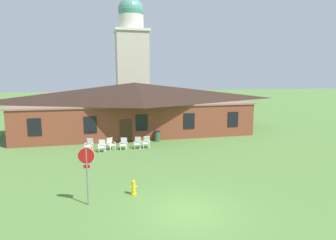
{
  "coord_description": "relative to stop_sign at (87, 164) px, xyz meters",
  "views": [
    {
      "loc": [
        -3.76,
        -11.66,
        6.15
      ],
      "look_at": [
        1.15,
        8.72,
        2.85
      ],
      "focal_mm": 30.61,
      "sensor_mm": 36.0,
      "label": 1
    }
  ],
  "objects": [
    {
      "name": "ground_plane",
      "position": [
        4.44,
        -1.79,
        -2.01
      ],
      "size": [
        200.0,
        200.0,
        0.0
      ],
      "primitive_type": "plane",
      "color": "#517A38"
    },
    {
      "name": "brick_building",
      "position": [
        4.44,
        17.59,
        0.71
      ],
      "size": [
        23.95,
        10.4,
        5.35
      ],
      "color": "brown",
      "rests_on": "ground"
    },
    {
      "name": "dome_tower",
      "position": [
        5.86,
        32.21,
        6.5
      ],
      "size": [
        5.18,
        5.18,
        18.68
      ],
      "color": "#BCB29E",
      "rests_on": "ground"
    },
    {
      "name": "stop_sign",
      "position": [
        0.0,
        0.0,
        0.0
      ],
      "size": [
        0.79,
        0.19,
        2.83
      ],
      "color": "slate",
      "rests_on": "ground"
    },
    {
      "name": "lawn_chair_by_porch",
      "position": [
        -0.25,
        10.45,
        -1.52
      ],
      "size": [
        0.78,
        0.83,
        0.96
      ],
      "color": "white",
      "rests_on": "ground"
    },
    {
      "name": "lawn_chair_near_door",
      "position": [
        0.77,
        9.73,
        -1.52
      ],
      "size": [
        0.67,
        0.7,
        0.96
      ],
      "color": "white",
      "rests_on": "ground"
    },
    {
      "name": "lawn_chair_left_end",
      "position": [
        1.46,
        10.33,
        -1.52
      ],
      "size": [
        0.81,
        0.85,
        0.96
      ],
      "color": "silver",
      "rests_on": "ground"
    },
    {
      "name": "lawn_chair_middle",
      "position": [
        2.54,
        10.09,
        -1.52
      ],
      "size": [
        0.72,
        0.76,
        0.96
      ],
      "color": "white",
      "rests_on": "ground"
    },
    {
      "name": "lawn_chair_right_end",
      "position": [
        3.73,
        10.12,
        -1.52
      ],
      "size": [
        0.73,
        0.78,
        0.96
      ],
      "color": "silver",
      "rests_on": "ground"
    },
    {
      "name": "lawn_chair_far_side",
      "position": [
        4.49,
        10.17,
        -1.52
      ],
      "size": [
        0.74,
        0.79,
        0.96
      ],
      "color": "white",
      "rests_on": "ground"
    },
    {
      "name": "fire_hydrant",
      "position": [
        2.25,
        0.68,
        -1.64
      ],
      "size": [
        0.36,
        0.28,
        0.79
      ],
      "color": "gold",
      "rests_on": "ground"
    },
    {
      "name": "trash_bin",
      "position": [
        5.83,
        12.3,
        -1.52
      ],
      "size": [
        0.56,
        0.56,
        0.98
      ],
      "color": "#335638",
      "rests_on": "ground"
    }
  ]
}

